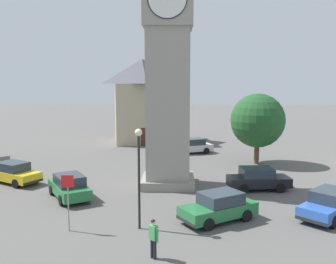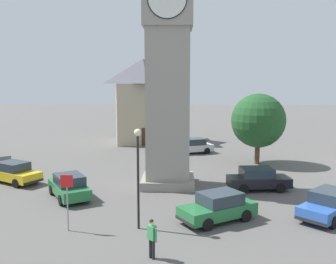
{
  "view_description": "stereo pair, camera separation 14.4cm",
  "coord_description": "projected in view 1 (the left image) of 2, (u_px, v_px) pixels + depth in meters",
  "views": [
    {
      "loc": [
        0.63,
        -25.85,
        7.2
      ],
      "look_at": [
        0.0,
        0.0,
        3.8
      ],
      "focal_mm": 39.99,
      "sensor_mm": 36.0,
      "label": 1
    },
    {
      "loc": [
        0.77,
        -25.84,
        7.2
      ],
      "look_at": [
        0.0,
        0.0,
        3.8
      ],
      "focal_mm": 39.99,
      "sensor_mm": 36.0,
      "label": 2
    }
  ],
  "objects": [
    {
      "name": "ground_plane",
      "position": [
        168.0,
        185.0,
        26.57
      ],
      "size": [
        200.0,
        200.0,
        0.0
      ],
      "primitive_type": "plane",
      "color": "#565451"
    },
    {
      "name": "clock_tower",
      "position": [
        168.0,
        17.0,
        25.06
      ],
      "size": [
        4.43,
        4.43,
        19.93
      ],
      "color": "gray",
      "rests_on": "ground"
    },
    {
      "name": "car_blue_kerb",
      "position": [
        219.0,
        207.0,
        19.57
      ],
      "size": [
        4.4,
        3.61,
        1.53
      ],
      "color": "#236B38",
      "rests_on": "ground"
    },
    {
      "name": "car_silver_kerb",
      "position": [
        14.0,
        173.0,
        27.01
      ],
      "size": [
        4.42,
        3.53,
        1.53
      ],
      "color": "gold",
      "rests_on": "ground"
    },
    {
      "name": "car_red_corner",
      "position": [
        69.0,
        186.0,
        23.41
      ],
      "size": [
        3.59,
        4.4,
        1.53
      ],
      "color": "#236B38",
      "rests_on": "ground"
    },
    {
      "name": "car_white_side",
      "position": [
        192.0,
        146.0,
        38.47
      ],
      "size": [
        4.46,
        3.12,
        1.53
      ],
      "color": "silver",
      "rests_on": "ground"
    },
    {
      "name": "car_black_far",
      "position": [
        329.0,
        204.0,
        20.01
      ],
      "size": [
        4.12,
        4.1,
        1.53
      ],
      "color": "#2D5BB7",
      "rests_on": "ground"
    },
    {
      "name": "car_green_alley",
      "position": [
        258.0,
        179.0,
        25.3
      ],
      "size": [
        4.28,
        2.12,
        1.53
      ],
      "color": "black",
      "rests_on": "ground"
    },
    {
      "name": "pedestrian",
      "position": [
        153.0,
        235.0,
        15.31
      ],
      "size": [
        0.43,
        0.41,
        1.69
      ],
      "color": "black",
      "rests_on": "ground"
    },
    {
      "name": "tree",
      "position": [
        258.0,
        121.0,
        33.15
      ],
      "size": [
        4.8,
        4.8,
        6.3
      ],
      "color": "brown",
      "rests_on": "ground"
    },
    {
      "name": "building_shop_left",
      "position": [
        142.0,
        100.0,
        45.91
      ],
      "size": [
        8.22,
        8.74,
        10.12
      ],
      "color": "tan",
      "rests_on": "ground"
    },
    {
      "name": "lamp_post",
      "position": [
        139.0,
        163.0,
        18.19
      ],
      "size": [
        0.36,
        0.36,
        5.01
      ],
      "color": "black",
      "rests_on": "ground"
    },
    {
      "name": "road_sign",
      "position": [
        68.0,
        193.0,
        18.08
      ],
      "size": [
        0.6,
        0.07,
        2.8
      ],
      "color": "gray",
      "rests_on": "ground"
    }
  ]
}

